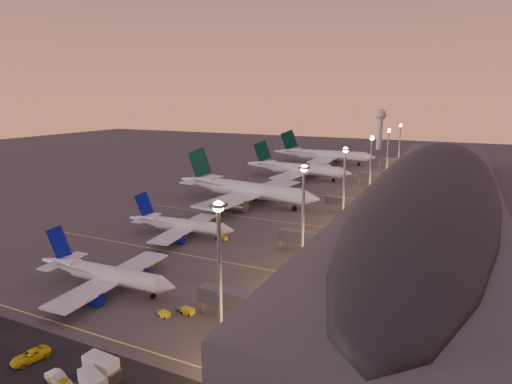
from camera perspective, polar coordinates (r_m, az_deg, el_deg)
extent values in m
plane|color=#474441|center=(124.19, -9.87, -7.15)|extent=(700.00, 700.00, 0.00)
cylinder|color=silver|center=(99.36, -18.15, -10.59)|extent=(22.82, 4.84, 3.86)
cone|color=silver|center=(91.75, -11.77, -12.19)|extent=(3.82, 4.02, 3.86)
cone|color=silver|center=(110.19, -24.73, -8.56)|extent=(10.40, 4.30, 3.86)
cube|color=silver|center=(100.31, -18.60, -10.82)|extent=(7.98, 32.77, 0.42)
cylinder|color=navy|center=(105.33, -15.65, -10.25)|extent=(5.24, 3.11, 2.90)
cylinder|color=navy|center=(95.67, -21.10, -13.05)|extent=(5.24, 3.11, 2.90)
cube|color=navy|center=(108.22, -24.78, -6.13)|extent=(7.09, 0.88, 8.38)
cube|color=silver|center=(109.11, -24.31, -8.40)|extent=(4.16, 11.85, 0.27)
cylinder|color=black|center=(94.86, -13.56, -13.23)|extent=(0.32, 0.32, 1.52)
cylinder|color=black|center=(94.95, -13.55, -13.35)|extent=(1.11, 0.72, 1.08)
cylinder|color=black|center=(103.39, -17.83, -11.27)|extent=(0.32, 0.32, 1.52)
cylinder|color=black|center=(103.47, -17.83, -11.38)|extent=(1.11, 0.72, 1.08)
cylinder|color=black|center=(99.77, -19.89, -12.32)|extent=(0.32, 0.32, 1.52)
cylinder|color=black|center=(99.86, -19.88, -12.43)|extent=(1.11, 0.72, 1.08)
cylinder|color=silver|center=(131.38, -8.92, -4.46)|extent=(22.50, 5.78, 3.79)
cone|color=silver|center=(125.80, -3.75, -5.10)|extent=(3.92, 4.10, 3.79)
cone|color=silver|center=(139.61, -14.74, -3.51)|extent=(10.35, 4.68, 3.79)
cube|color=silver|center=(132.09, -9.32, -4.68)|extent=(9.31, 32.35, 0.42)
cylinder|color=navy|center=(137.99, -7.61, -4.43)|extent=(5.26, 3.28, 2.84)
cylinder|color=navy|center=(126.38, -10.58, -6.13)|extent=(5.26, 3.28, 2.84)
cube|color=navy|center=(138.08, -14.69, -1.57)|extent=(6.96, 1.19, 8.22)
cube|color=silver|center=(138.77, -14.34, -3.33)|extent=(4.61, 11.76, 0.27)
cylinder|color=black|center=(128.05, -5.20, -6.05)|extent=(0.33, 0.33, 1.50)
cylinder|color=black|center=(128.12, -5.20, -6.14)|extent=(1.12, 0.76, 1.06)
cylinder|color=black|center=(135.21, -9.01, -5.14)|extent=(0.33, 0.33, 1.50)
cylinder|color=black|center=(135.28, -9.00, -5.23)|extent=(1.12, 0.76, 1.06)
cylinder|color=black|center=(130.85, -10.14, -5.79)|extent=(0.33, 0.33, 1.50)
cylinder|color=black|center=(130.92, -10.13, -5.88)|extent=(1.12, 0.76, 1.06)
cylinder|color=silver|center=(167.65, 0.03, 0.17)|extent=(41.14, 11.44, 6.15)
cone|color=silver|center=(156.38, 7.31, -0.84)|extent=(7.31, 6.96, 6.15)
cone|color=silver|center=(184.88, -7.68, 1.46)|extent=(19.02, 8.51, 6.15)
cube|color=silver|center=(168.93, -0.53, -0.11)|extent=(19.51, 60.50, 0.68)
cylinder|color=#5A5C62|center=(179.52, 2.12, -0.04)|extent=(9.71, 5.78, 4.61)
cylinder|color=#5A5C62|center=(158.22, -2.75, -1.77)|extent=(9.71, 5.78, 4.61)
cube|color=black|center=(182.95, -7.53, 3.88)|extent=(12.15, 2.51, 13.65)
cube|color=silver|center=(183.29, -7.16, 1.67)|extent=(9.31, 22.08, 0.43)
cylinder|color=black|center=(160.25, 5.16, -2.05)|extent=(0.55, 0.55, 2.46)
cylinder|color=black|center=(160.35, 5.16, -2.18)|extent=(1.85, 1.29, 1.72)
cylinder|color=black|center=(173.87, -0.11, -0.84)|extent=(0.55, 0.55, 2.46)
cylinder|color=black|center=(173.95, -0.11, -0.96)|extent=(1.85, 1.29, 1.72)
cylinder|color=black|center=(166.92, -1.72, -1.41)|extent=(0.55, 0.55, 2.46)
cylinder|color=black|center=(167.01, -1.72, -1.54)|extent=(1.85, 1.29, 1.72)
cylinder|color=silver|center=(222.18, 6.63, 3.00)|extent=(36.92, 8.68, 5.53)
cone|color=silver|center=(214.65, 11.83, 2.48)|extent=(6.36, 6.02, 5.53)
cone|color=silver|center=(233.87, 0.67, 3.73)|extent=(16.94, 6.94, 5.53)
cube|color=silver|center=(223.05, 6.21, 2.79)|extent=(15.21, 54.19, 0.61)
cylinder|color=#5A5C62|center=(233.55, 7.65, 2.73)|extent=(8.59, 4.85, 4.15)
cylinder|color=#5A5C62|center=(212.37, 5.18, 1.81)|extent=(8.59, 4.85, 4.15)
cube|color=black|center=(232.48, 0.85, 5.45)|extent=(10.94, 1.77, 12.28)
cube|color=silver|center=(232.77, 1.10, 3.89)|extent=(7.55, 19.69, 0.39)
cylinder|color=black|center=(217.24, 10.31, 1.62)|extent=(0.48, 0.48, 2.21)
cylinder|color=black|center=(217.30, 10.31, 1.54)|extent=(1.63, 1.10, 1.55)
cylinder|color=black|center=(227.51, 6.33, 2.24)|extent=(0.48, 0.48, 2.21)
cylinder|color=black|center=(227.57, 6.32, 2.16)|extent=(1.63, 1.10, 1.55)
cylinder|color=black|center=(220.57, 5.50, 1.93)|extent=(0.48, 0.48, 2.21)
cylinder|color=black|center=(220.63, 5.50, 1.85)|extent=(1.63, 1.10, 1.55)
cylinder|color=silver|center=(275.16, 10.07, 4.84)|extent=(40.82, 7.68, 6.14)
cone|color=silver|center=(270.83, 14.94, 4.48)|extent=(6.78, 6.39, 6.14)
cone|color=silver|center=(283.17, 4.25, 5.36)|extent=(18.56, 6.83, 6.14)
cube|color=silver|center=(275.76, 9.67, 4.64)|extent=(14.04, 59.77, 0.68)
cylinder|color=#5A5C62|center=(288.35, 10.53, 4.53)|extent=(9.34, 4.95, 4.61)
cylinder|color=#5A5C62|center=(263.18, 9.25, 3.83)|extent=(9.34, 4.95, 4.61)
cube|color=black|center=(282.00, 4.45, 6.95)|extent=(12.14, 1.38, 13.63)
cube|color=silver|center=(282.34, 4.68, 5.52)|extent=(7.36, 21.61, 0.43)
cylinder|color=black|center=(272.43, 13.54, 3.69)|extent=(0.51, 0.51, 2.46)
cylinder|color=black|center=(272.49, 13.53, 3.61)|extent=(1.76, 1.14, 1.72)
cylinder|color=black|center=(280.65, 9.59, 4.11)|extent=(0.51, 0.51, 2.46)
cylinder|color=black|center=(280.70, 9.59, 4.04)|extent=(1.76, 1.14, 1.72)
cylinder|color=black|center=(272.38, 9.16, 3.88)|extent=(0.51, 0.51, 2.46)
cylinder|color=black|center=(272.44, 9.15, 3.80)|extent=(1.76, 1.14, 1.72)
cube|color=#46464B|center=(171.26, 22.67, -0.39)|extent=(40.00, 255.00, 12.00)
ellipsoid|color=black|center=(170.12, 22.84, 1.58)|extent=(39.00, 253.00, 10.92)
cube|color=#FF9E56|center=(173.42, 15.98, -0.09)|extent=(0.40, 244.80, 8.00)
cube|color=#5A5C62|center=(82.29, -2.38, -14.14)|extent=(16.00, 3.20, 3.00)
cylinder|color=gray|center=(86.96, -7.18, -14.38)|extent=(0.70, 0.70, 4.40)
cube|color=#5A5C62|center=(116.47, 6.88, -6.05)|extent=(16.00, 3.20, 3.00)
cylinder|color=gray|center=(119.82, 3.20, -6.60)|extent=(0.70, 0.70, 4.40)
cube|color=#5A5C62|center=(158.22, 12.11, -1.25)|extent=(16.00, 3.20, 3.00)
cylinder|color=gray|center=(160.70, 9.30, -1.77)|extent=(0.70, 0.70, 4.40)
cube|color=#5A5C62|center=(213.01, 15.72, 2.07)|extent=(16.00, 3.20, 3.00)
cylinder|color=gray|center=(214.86, 13.58, 1.65)|extent=(0.70, 0.70, 4.40)
cube|color=#5A5C62|center=(267.74, 17.82, 4.00)|extent=(16.00, 3.20, 3.00)
cylinder|color=gray|center=(269.22, 16.10, 3.65)|extent=(0.70, 0.70, 4.40)
cylinder|color=gray|center=(70.08, -4.85, -11.89)|extent=(0.70, 0.70, 25.00)
cube|color=gray|center=(65.87, -5.05, -1.77)|extent=(2.20, 2.20, 0.50)
sphere|color=#EEB24A|center=(65.92, -5.05, -1.94)|extent=(1.80, 1.80, 1.80)
cylinder|color=gray|center=(104.43, 6.27, -3.63)|extent=(0.70, 0.70, 25.00)
cube|color=gray|center=(101.65, 6.44, 3.27)|extent=(2.20, 2.20, 0.50)
sphere|color=#EEB24A|center=(101.68, 6.44, 3.15)|extent=(1.80, 1.80, 1.80)
cylinder|color=gray|center=(141.78, 11.62, 0.49)|extent=(0.70, 0.70, 25.00)
cube|color=gray|center=(139.74, 11.85, 5.59)|extent=(2.20, 2.20, 0.50)
sphere|color=#EEB24A|center=(139.76, 11.85, 5.51)|extent=(1.80, 1.80, 1.80)
cylinder|color=gray|center=(185.12, 15.01, 3.11)|extent=(0.70, 0.70, 25.00)
cube|color=gray|center=(183.56, 15.24, 7.02)|extent=(2.20, 2.20, 0.50)
sphere|color=#EEB24A|center=(183.58, 15.23, 6.96)|extent=(1.80, 1.80, 1.80)
cylinder|color=gray|center=(229.10, 17.12, 4.72)|extent=(0.70, 0.70, 25.00)
cube|color=gray|center=(227.85, 17.32, 7.88)|extent=(2.20, 2.20, 0.50)
sphere|color=#EEB24A|center=(227.86, 17.32, 7.83)|extent=(1.80, 1.80, 1.80)
cylinder|color=gray|center=(273.42, 18.55, 5.81)|extent=(0.70, 0.70, 25.00)
cube|color=gray|center=(272.37, 18.74, 8.46)|extent=(2.20, 2.20, 0.50)
sphere|color=#EEB24A|center=(272.38, 18.73, 8.41)|extent=(1.80, 1.80, 1.80)
cylinder|color=silver|center=(360.84, 16.16, 7.52)|extent=(4.40, 4.40, 26.00)
sphere|color=silver|center=(359.97, 16.30, 9.89)|extent=(9.00, 9.00, 9.00)
cube|color=#D8C659|center=(94.36, -26.34, -14.90)|extent=(90.00, 0.36, 0.00)
cube|color=#D8C659|center=(120.41, -11.25, -7.84)|extent=(90.00, 0.36, 0.00)
cube|color=#D8C659|center=(152.62, -2.29, -3.23)|extent=(90.00, 0.36, 0.00)
cube|color=#D8C659|center=(192.38, 3.94, 0.06)|extent=(90.00, 0.36, 0.00)
cube|color=#D8C659|center=(243.47, 8.71, 2.59)|extent=(90.00, 0.36, 0.00)
cube|color=yellow|center=(87.60, -12.12, -15.64)|extent=(2.24, 1.56, 0.96)
cube|color=#5A5C62|center=(88.67, -12.87, -15.41)|extent=(1.36, 1.28, 0.70)
cylinder|color=black|center=(87.64, -11.42, -15.80)|extent=(0.40, 0.20, 0.38)
cylinder|color=black|center=(86.84, -12.04, -16.12)|extent=(0.40, 0.20, 0.38)
cylinder|color=black|center=(88.64, -12.18, -15.50)|extent=(0.40, 0.20, 0.38)
cylinder|color=black|center=(87.84, -12.80, -15.80)|extent=(0.40, 0.20, 0.38)
cube|color=yellow|center=(87.75, -9.07, -15.39)|extent=(2.60, 1.80, 1.12)
cube|color=#5A5C62|center=(88.91, -10.00, -15.15)|extent=(1.57, 1.48, 0.81)
cylinder|color=black|center=(87.87, -8.26, -15.57)|extent=(0.47, 0.23, 0.45)
cylinder|color=black|center=(86.86, -8.93, -15.95)|extent=(0.47, 0.23, 0.45)
cylinder|color=black|center=(88.95, -9.20, -15.24)|extent=(0.47, 0.23, 0.45)
cylinder|color=black|center=(87.95, -9.87, -15.60)|extent=(0.47, 0.23, 0.45)
cube|color=yellow|center=(128.17, -4.32, -6.13)|extent=(2.45, 1.96, 0.98)
cube|color=#5A5C62|center=(129.36, -4.79, -6.03)|extent=(1.55, 1.50, 0.71)
cylinder|color=black|center=(128.11, -3.86, -6.27)|extent=(0.42, 0.28, 0.39)
cylinder|color=black|center=(127.28, -4.31, -6.41)|extent=(0.42, 0.28, 0.39)
cylinder|color=black|center=(129.25, -4.33, -6.11)|extent=(0.42, 0.28, 0.39)
cylinder|color=black|center=(128.43, -4.78, -6.24)|extent=(0.42, 0.28, 0.39)
cube|color=silver|center=(73.39, -19.95, -21.08)|extent=(5.60, 2.70, 3.38)
cube|color=#5A5C62|center=(72.29, -18.55, -22.29)|extent=(1.91, 2.29, 1.79)
cube|color=silver|center=(70.73, -20.99, -22.72)|extent=(5.43, 3.77, 3.08)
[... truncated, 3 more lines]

